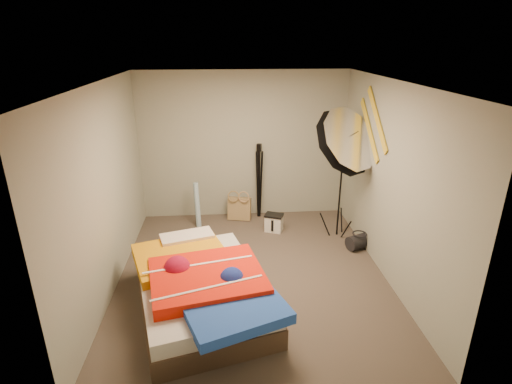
{
  "coord_description": "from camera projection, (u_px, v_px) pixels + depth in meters",
  "views": [
    {
      "loc": [
        -0.32,
        -4.59,
        2.96
      ],
      "look_at": [
        0.1,
        0.6,
        0.95
      ],
      "focal_mm": 28.0,
      "sensor_mm": 36.0,
      "label": 1
    }
  ],
  "objects": [
    {
      "name": "duffel_bag",
      "position": [
        359.0,
        242.0,
        5.98
      ],
      "size": [
        0.42,
        0.35,
        0.22
      ],
      "primitive_type": "cylinder",
      "rotation": [
        0.0,
        1.57,
        0.42
      ],
      "color": "black",
      "rests_on": "floor"
    },
    {
      "name": "photo_umbrella",
      "position": [
        343.0,
        143.0,
        5.69
      ],
      "size": [
        1.07,
        1.22,
        2.18
      ],
      "color": "black",
      "rests_on": "floor"
    },
    {
      "name": "wall_stripe_upper",
      "position": [
        377.0,
        119.0,
        5.34
      ],
      "size": [
        0.02,
        0.91,
        0.78
      ],
      "primitive_type": "cube",
      "rotation": [
        0.7,
        0.0,
        0.0
      ],
      "color": "gold",
      "rests_on": "wall_right"
    },
    {
      "name": "wrapping_roll",
      "position": [
        197.0,
        205.0,
        6.63
      ],
      "size": [
        0.13,
        0.23,
        0.75
      ],
      "primitive_type": "cylinder",
      "rotation": [
        -0.17,
        0.0,
        0.21
      ],
      "color": "#5591B3",
      "rests_on": "floor"
    },
    {
      "name": "wall_front",
      "position": [
        270.0,
        278.0,
        3.04
      ],
      "size": [
        3.5,
        0.0,
        3.5
      ],
      "primitive_type": "plane",
      "rotation": [
        -1.57,
        0.0,
        0.0
      ],
      "color": "gray",
      "rests_on": "floor"
    },
    {
      "name": "wall_left",
      "position": [
        106.0,
        191.0,
        4.77
      ],
      "size": [
        0.0,
        4.0,
        4.0
      ],
      "primitive_type": "plane",
      "rotation": [
        1.57,
        0.0,
        1.57
      ],
      "color": "gray",
      "rests_on": "floor"
    },
    {
      "name": "tote_bag",
      "position": [
        239.0,
        209.0,
        6.92
      ],
      "size": [
        0.42,
        0.25,
        0.41
      ],
      "primitive_type": "cube",
      "rotation": [
        -0.14,
        0.0,
        -0.22
      ],
      "color": "tan",
      "rests_on": "floor"
    },
    {
      "name": "wall_back",
      "position": [
        244.0,
        146.0,
        6.76
      ],
      "size": [
        3.5,
        0.0,
        3.5
      ],
      "primitive_type": "plane",
      "rotation": [
        1.57,
        0.0,
        0.0
      ],
      "color": "gray",
      "rests_on": "floor"
    },
    {
      "name": "wall_right",
      "position": [
        390.0,
        183.0,
        5.03
      ],
      "size": [
        0.0,
        4.0,
        4.0
      ],
      "primitive_type": "plane",
      "rotation": [
        1.57,
        0.0,
        -1.57
      ],
      "color": "gray",
      "rests_on": "floor"
    },
    {
      "name": "floor",
      "position": [
        252.0,
        274.0,
        5.35
      ],
      "size": [
        4.0,
        4.0,
        0.0
      ],
      "primitive_type": "plane",
      "color": "#4B4137",
      "rests_on": "ground"
    },
    {
      "name": "ceiling",
      "position": [
        251.0,
        82.0,
        4.45
      ],
      "size": [
        4.0,
        4.0,
        0.0
      ],
      "primitive_type": "plane",
      "rotation": [
        3.14,
        0.0,
        0.0
      ],
      "color": "silver",
      "rests_on": "wall_back"
    },
    {
      "name": "wall_stripe_lower",
      "position": [
        369.0,
        130.0,
        5.64
      ],
      "size": [
        0.02,
        0.91,
        0.78
      ],
      "primitive_type": "cube",
      "rotation": [
        0.7,
        0.0,
        0.0
      ],
      "color": "gold",
      "rests_on": "wall_right"
    },
    {
      "name": "bed",
      "position": [
        202.0,
        288.0,
        4.58
      ],
      "size": [
        1.86,
        2.28,
        0.57
      ],
      "color": "#473527",
      "rests_on": "floor"
    },
    {
      "name": "camera_case",
      "position": [
        274.0,
        223.0,
        6.52
      ],
      "size": [
        0.32,
        0.28,
        0.27
      ],
      "primitive_type": "cube",
      "rotation": [
        0.0,
        0.0,
        -0.38
      ],
      "color": "silver",
      "rests_on": "floor"
    },
    {
      "name": "camera_tripod",
      "position": [
        259.0,
        176.0,
        6.83
      ],
      "size": [
        0.09,
        0.09,
        1.32
      ],
      "color": "black",
      "rests_on": "floor"
    }
  ]
}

